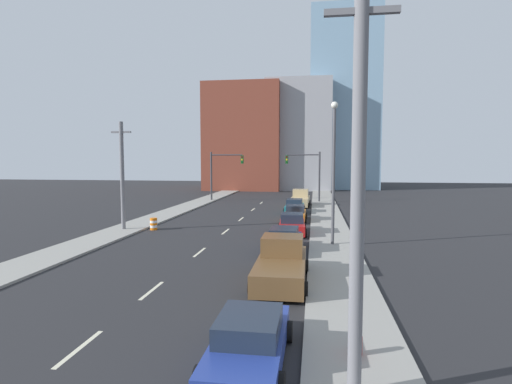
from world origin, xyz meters
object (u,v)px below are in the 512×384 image
object	(u,v)px
pickup_truck_tan	(300,199)
sedan_teal	(294,207)
utility_pole_right_near	(358,190)
traffic_signal_right	(310,170)
utility_pole_left_mid	(122,175)
traffic_barrel	(154,224)
pickup_truck_brown	(281,264)
traffic_signal_left	(220,169)
sedan_orange	(295,214)
sedan_navy	(284,241)
sedan_blue	(249,341)
fire_hydrant	(358,345)
street_lamp	(334,164)
sedan_red	(292,225)

from	to	relation	value
pickup_truck_tan	sedan_teal	bearing A→B (deg)	-91.85
utility_pole_right_near	sedan_teal	xyz separation A→B (m)	(-3.01, 32.86, -4.22)
traffic_signal_right	utility_pole_left_mid	bearing A→B (deg)	-121.17
utility_pole_left_mid	traffic_barrel	bearing A→B (deg)	14.95
utility_pole_right_near	traffic_barrel	size ratio (longest dim) A/B	10.02
traffic_signal_right	pickup_truck_brown	bearing A→B (deg)	-91.35
traffic_signal_right	traffic_barrel	distance (m)	26.20
sedan_teal	traffic_signal_left	bearing A→B (deg)	134.58
utility_pole_right_near	sedan_orange	bearing A→B (deg)	95.55
utility_pole_left_mid	sedan_navy	world-z (taller)	utility_pole_left_mid
traffic_signal_left	pickup_truck_tan	world-z (taller)	traffic_signal_left
pickup_truck_tan	utility_pole_left_mid	bearing A→B (deg)	-123.49
traffic_signal_left	sedan_blue	size ratio (longest dim) A/B	1.39
traffic_barrel	fire_hydrant	xyz separation A→B (m)	(13.88, -18.87, -0.06)
traffic_barrel	sedan_navy	world-z (taller)	sedan_navy
traffic_signal_left	street_lamp	world-z (taller)	street_lamp
traffic_signal_left	sedan_blue	bearing A→B (deg)	-75.53
utility_pole_right_near	sedan_orange	size ratio (longest dim) A/B	2.16
traffic_signal_left	sedan_orange	xyz separation A→B (m)	(10.98, -16.55, -3.65)
fire_hydrant	traffic_signal_right	bearing A→B (deg)	92.55
utility_pole_left_mid	fire_hydrant	xyz separation A→B (m)	(16.12, -18.27, -3.96)
utility_pole_left_mid	pickup_truck_brown	xyz separation A→B (m)	(13.43, -11.49, -3.57)
fire_hydrant	pickup_truck_brown	distance (m)	7.31
fire_hydrant	sedan_orange	bearing A→B (deg)	96.62
sedan_red	sedan_orange	bearing A→B (deg)	87.81
fire_hydrant	street_lamp	bearing A→B (deg)	90.15
traffic_signal_left	pickup_truck_brown	size ratio (longest dim) A/B	1.15
sedan_red	sedan_orange	size ratio (longest dim) A/B	1.02
traffic_signal_left	sedan_red	size ratio (longest dim) A/B	1.48
traffic_signal_right	pickup_truck_tan	bearing A→B (deg)	-102.12
street_lamp	sedan_navy	xyz separation A→B (m)	(-2.97, -2.13, -4.63)
sedan_blue	traffic_barrel	bearing A→B (deg)	119.38
sedan_orange	traffic_signal_left	bearing A→B (deg)	123.73
street_lamp	fire_hydrant	xyz separation A→B (m)	(0.04, -14.90, -4.88)
sedan_orange	street_lamp	bearing A→B (deg)	-74.28
utility_pole_left_mid	sedan_navy	distance (m)	14.69
pickup_truck_brown	sedan_orange	size ratio (longest dim) A/B	1.31
sedan_navy	sedan_orange	size ratio (longest dim) A/B	1.08
pickup_truck_brown	sedan_teal	size ratio (longest dim) A/B	1.25
utility_pole_right_near	traffic_barrel	bearing A→B (deg)	123.10
street_lamp	sedan_teal	world-z (taller)	street_lamp
traffic_signal_right	utility_pole_right_near	distance (m)	43.85
street_lamp	pickup_truck_brown	size ratio (longest dim) A/B	1.60
fire_hydrant	pickup_truck_brown	world-z (taller)	pickup_truck_brown
pickup_truck_brown	sedan_orange	xyz separation A→B (m)	(-0.25, 18.51, -0.16)
traffic_barrel	pickup_truck_brown	distance (m)	16.47
sedan_blue	utility_pole_right_near	bearing A→B (deg)	-25.72
sedan_blue	sedan_navy	size ratio (longest dim) A/B	1.01
utility_pole_right_near	utility_pole_left_mid	distance (m)	25.71
traffic_signal_left	sedan_orange	bearing A→B (deg)	-56.43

